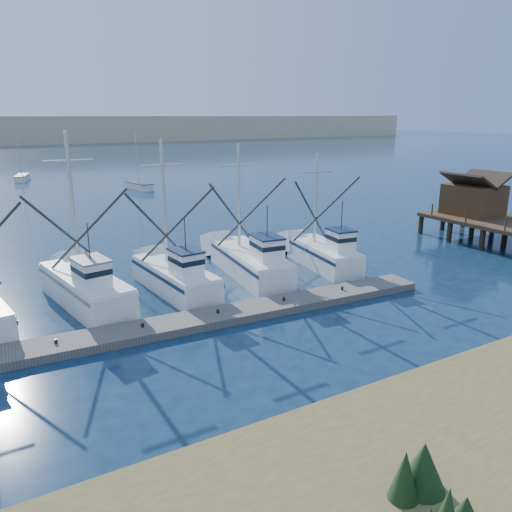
# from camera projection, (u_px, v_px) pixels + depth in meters

# --- Properties ---
(ground) EXTENTS (500.00, 500.00, 0.00)m
(ground) POSITION_uv_depth(u_px,v_px,m) (386.00, 338.00, 24.25)
(ground) COLOR #0D203A
(ground) RESTS_ON ground
(floating_dock) EXTENTS (31.66, 3.75, 0.42)m
(floating_dock) POSITION_uv_depth(u_px,v_px,m) (163.00, 327.00, 24.99)
(floating_dock) COLOR #5C5853
(floating_dock) RESTS_ON ground
(timber_pier) EXTENTS (7.00, 20.00, 8.00)m
(timber_pier) POSITION_uv_depth(u_px,v_px,m) (509.00, 215.00, 40.88)
(timber_pier) COLOR black
(timber_pier) RESTS_ON ground
(dune_ridge) EXTENTS (360.00, 60.00, 10.00)m
(dune_ridge) POSITION_uv_depth(u_px,v_px,m) (10.00, 129.00, 198.21)
(dune_ridge) COLOR tan
(dune_ridge) RESTS_ON ground
(trawler_fleet) EXTENTS (30.70, 8.99, 9.62)m
(trawler_fleet) POSITION_uv_depth(u_px,v_px,m) (142.00, 283.00, 29.17)
(trawler_fleet) COLOR white
(trawler_fleet) RESTS_ON ground
(sailboat_near) EXTENTS (2.70, 5.62, 8.10)m
(sailboat_near) POSITION_uv_depth(u_px,v_px,m) (139.00, 186.00, 72.22)
(sailboat_near) COLOR white
(sailboat_near) RESTS_ON ground
(sailboat_far) EXTENTS (2.87, 5.67, 8.10)m
(sailboat_far) POSITION_uv_depth(u_px,v_px,m) (22.00, 178.00, 81.61)
(sailboat_far) COLOR white
(sailboat_far) RESTS_ON ground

